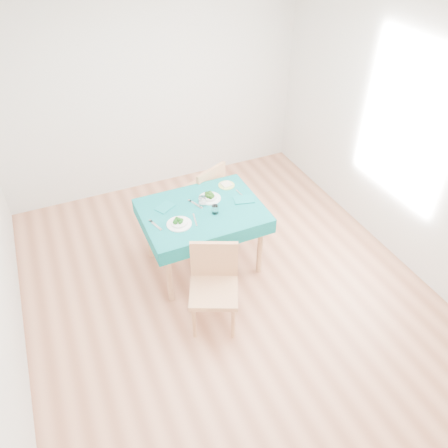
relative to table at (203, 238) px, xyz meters
name	(u,v)px	position (x,y,z in m)	size (l,w,h in m)	color
room_shell	(224,180)	(0.06, -0.41, 0.97)	(4.02, 4.52, 2.73)	#9C5E41
table	(203,238)	(0.00, 0.00, 0.00)	(1.22, 0.93, 0.76)	#086060
chair_near	(214,282)	(-0.21, -0.80, 0.17)	(0.44, 0.48, 1.10)	tan
chair_far	(199,184)	(0.25, 0.73, 0.18)	(0.45, 0.49, 1.12)	tan
bowl_near	(179,221)	(-0.29, -0.14, 0.42)	(0.25, 0.25, 0.08)	white
bowl_far	(210,196)	(0.14, 0.14, 0.42)	(0.24, 0.24, 0.07)	white
fork_near	(156,225)	(-0.51, -0.06, 0.38)	(0.03, 0.20, 0.00)	silver
knife_near	(195,220)	(-0.13, -0.13, 0.38)	(0.02, 0.21, 0.00)	silver
fork_far	(196,204)	(-0.03, 0.10, 0.38)	(0.03, 0.20, 0.00)	silver
knife_far	(241,194)	(0.48, 0.08, 0.38)	(0.01, 0.20, 0.00)	silver
napkin_near	(165,207)	(-0.34, 0.18, 0.38)	(0.19, 0.13, 0.01)	#0C6A6A
napkin_far	(244,200)	(0.46, -0.03, 0.39)	(0.21, 0.15, 0.01)	#0C6A6A
tumbler_center	(202,201)	(0.03, 0.07, 0.43)	(0.08, 0.08, 0.10)	white
tumbler_side	(215,209)	(0.10, -0.11, 0.42)	(0.07, 0.07, 0.09)	white
side_plate	(226,185)	(0.41, 0.30, 0.38)	(0.18, 0.18, 0.01)	#BACD64
bread_slice	(226,184)	(0.41, 0.30, 0.40)	(0.10, 0.10, 0.02)	beige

